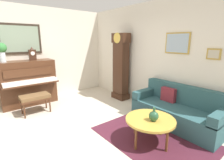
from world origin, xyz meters
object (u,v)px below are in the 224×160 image
Objects in this scene: mantel_clock at (32,54)px; piano at (28,83)px; green_jug at (154,116)px; couch at (177,110)px; grandfather_clock at (121,68)px; piano_bench at (35,98)px; coffee_table at (150,120)px; flower_vase at (1,50)px.

piano is at bearing -90.87° from mantel_clock.
mantel_clock is 1.58× the size of green_jug.
couch is 5.00× the size of mantel_clock.
couch is at bearing -3.62° from grandfather_clock.
coffee_table is (2.61, 1.26, 0.02)m from piano_bench.
grandfather_clock reaches higher than piano.
couch is (2.54, 2.29, -0.09)m from piano_bench.
grandfather_clock is at bearing 78.12° from piano_bench.
mantel_clock is (-3.34, -2.05, 1.12)m from couch.
grandfather_clock is 1.07× the size of couch.
piano_bench is 2.90m from coffee_table.
coffee_table is 4.00m from flower_vase.
flower_vase is at bearing -90.04° from mantel_clock.
grandfather_clock reaches higher than coffee_table.
grandfather_clock is at bearing 151.24° from coffee_table.
piano_bench is 1.21× the size of flower_vase.
flower_vase is (-1.31, -2.90, 0.61)m from grandfather_clock.
couch is at bearing 39.67° from flower_vase.
grandfather_clock reaches higher than mantel_clock.
mantel_clock is at bearing -163.28° from coffee_table.
piano is at bearing -160.96° from green_jug.
coffee_table is (2.10, -1.15, -0.54)m from grandfather_clock.
green_jug is at bearing -81.75° from couch.
mantel_clock is (-0.80, 0.24, 1.02)m from piano_bench.
green_jug is at bearing -28.18° from grandfather_clock.
piano_bench is at bearing 30.97° from flower_vase.
piano reaches higher than piano_bench.
couch is 1.03m from coffee_table.
green_jug is (3.49, 1.01, -0.89)m from mantel_clock.
couch reaches higher than piano_bench.
grandfather_clock is at bearing 65.71° from flower_vase.
piano is 3.70m from green_jug.
grandfather_clock is at bearing 176.38° from couch.
mantel_clock is (0.00, 0.20, 0.80)m from piano.
piano is 0.76× the size of couch.
flower_vase reaches higher than green_jug.
couch is (3.34, 2.25, -0.32)m from piano.
piano reaches higher than couch.
mantel_clock is 0.73m from flower_vase.
piano is 6.00× the size of green_jug.
flower_vase reaches higher than piano.
green_jug is (2.18, -1.17, -0.42)m from grandfather_clock.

